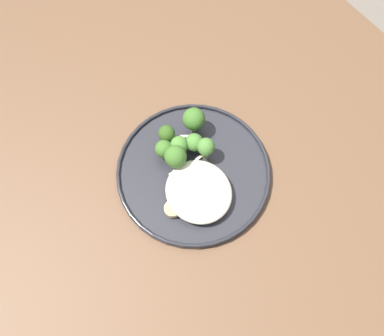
# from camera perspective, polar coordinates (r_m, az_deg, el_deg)

# --- Properties ---
(ground) EXTENTS (6.00, 6.00, 0.00)m
(ground) POSITION_cam_1_polar(r_m,az_deg,el_deg) (1.53, 1.26, -10.46)
(ground) COLOR #665B51
(wooden_dining_table) EXTENTS (1.40, 1.00, 0.74)m
(wooden_dining_table) POSITION_cam_1_polar(r_m,az_deg,el_deg) (0.90, 2.11, -1.34)
(wooden_dining_table) COLOR brown
(wooden_dining_table) RESTS_ON ground
(dinner_plate) EXTENTS (0.29, 0.29, 0.02)m
(dinner_plate) POSITION_cam_1_polar(r_m,az_deg,el_deg) (0.81, -0.00, -0.32)
(dinner_plate) COLOR #232328
(dinner_plate) RESTS_ON wooden_dining_table
(noodle_bed) EXTENTS (0.13, 0.12, 0.03)m
(noodle_bed) POSITION_cam_1_polar(r_m,az_deg,el_deg) (0.78, 0.89, -3.13)
(noodle_bed) COLOR beige
(noodle_bed) RESTS_ON dinner_plate
(seared_scallop_front_small) EXTENTS (0.04, 0.04, 0.02)m
(seared_scallop_front_small) POSITION_cam_1_polar(r_m,az_deg,el_deg) (0.78, 0.70, -3.43)
(seared_scallop_front_small) COLOR beige
(seared_scallop_front_small) RESTS_ON dinner_plate
(seared_scallop_tilted_round) EXTENTS (0.03, 0.03, 0.01)m
(seared_scallop_tilted_round) POSITION_cam_1_polar(r_m,az_deg,el_deg) (0.79, 0.62, -1.41)
(seared_scallop_tilted_round) COLOR #E5C689
(seared_scallop_tilted_round) RESTS_ON dinner_plate
(seared_scallop_tiny_bay) EXTENTS (0.03, 0.03, 0.02)m
(seared_scallop_tiny_bay) POSITION_cam_1_polar(r_m,az_deg,el_deg) (0.78, 3.50, -4.85)
(seared_scallop_tiny_bay) COLOR #E5C689
(seared_scallop_tiny_bay) RESTS_ON dinner_plate
(seared_scallop_large_seared) EXTENTS (0.03, 0.03, 0.01)m
(seared_scallop_large_seared) POSITION_cam_1_polar(r_m,az_deg,el_deg) (0.77, -2.58, -5.42)
(seared_scallop_large_seared) COLOR #E5C689
(seared_scallop_large_seared) RESTS_ON dinner_plate
(seared_scallop_on_noodles) EXTENTS (0.03, 0.03, 0.01)m
(seared_scallop_on_noodles) POSITION_cam_1_polar(r_m,az_deg,el_deg) (0.78, -1.20, -4.26)
(seared_scallop_on_noodles) COLOR #DBB77A
(seared_scallop_on_noodles) RESTS_ON dinner_plate
(broccoli_floret_small_sprig) EXTENTS (0.03, 0.03, 0.05)m
(broccoli_floret_small_sprig) POSITION_cam_1_polar(r_m,az_deg,el_deg) (0.80, 0.31, 3.39)
(broccoli_floret_small_sprig) COLOR #7A994C
(broccoli_floret_small_sprig) RESTS_ON dinner_plate
(broccoli_floret_front_edge) EXTENTS (0.04, 0.04, 0.06)m
(broccoli_floret_front_edge) POSITION_cam_1_polar(r_m,az_deg,el_deg) (0.78, -2.20, 1.50)
(broccoli_floret_front_edge) COLOR #89A356
(broccoli_floret_front_edge) RESTS_ON dinner_plate
(broccoli_floret_near_rim) EXTENTS (0.03, 0.03, 0.05)m
(broccoli_floret_near_rim) POSITION_cam_1_polar(r_m,az_deg,el_deg) (0.81, -3.37, 4.47)
(broccoli_floret_near_rim) COLOR #89A356
(broccoli_floret_near_rim) RESTS_ON dinner_plate
(broccoli_floret_beside_noodles) EXTENTS (0.03, 0.03, 0.06)m
(broccoli_floret_beside_noodles) POSITION_cam_1_polar(r_m,az_deg,el_deg) (0.79, 2.01, 2.86)
(broccoli_floret_beside_noodles) COLOR #89A356
(broccoli_floret_beside_noodles) RESTS_ON dinner_plate
(broccoli_floret_split_head) EXTENTS (0.03, 0.03, 0.05)m
(broccoli_floret_split_head) POSITION_cam_1_polar(r_m,az_deg,el_deg) (0.80, -3.72, 2.49)
(broccoli_floret_split_head) COLOR #7A994C
(broccoli_floret_split_head) RESTS_ON dinner_plate
(broccoli_floret_left_leaning) EXTENTS (0.03, 0.03, 0.05)m
(broccoli_floret_left_leaning) POSITION_cam_1_polar(r_m,az_deg,el_deg) (0.80, -1.70, 3.04)
(broccoli_floret_left_leaning) COLOR #89A356
(broccoli_floret_left_leaning) RESTS_ON dinner_plate
(broccoli_floret_right_tilted) EXTENTS (0.04, 0.04, 0.06)m
(broccoli_floret_right_tilted) POSITION_cam_1_polar(r_m,az_deg,el_deg) (0.81, 0.24, 6.49)
(broccoli_floret_right_tilted) COLOR #89A356
(broccoli_floret_right_tilted) RESTS_ON dinner_plate
(onion_sliver_long_sliver) EXTENTS (0.04, 0.02, 0.00)m
(onion_sliver_long_sliver) POSITION_cam_1_polar(r_m,az_deg,el_deg) (0.83, -3.86, 3.19)
(onion_sliver_long_sliver) COLOR silver
(onion_sliver_long_sliver) RESTS_ON dinner_plate
(onion_sliver_short_strip) EXTENTS (0.01, 0.05, 0.00)m
(onion_sliver_short_strip) POSITION_cam_1_polar(r_m,az_deg,el_deg) (0.81, -1.53, -0.02)
(onion_sliver_short_strip) COLOR silver
(onion_sliver_short_strip) RESTS_ON dinner_plate
(onion_sliver_curled_piece) EXTENTS (0.03, 0.03, 0.00)m
(onion_sliver_curled_piece) POSITION_cam_1_polar(r_m,az_deg,el_deg) (0.84, -0.00, 4.39)
(onion_sliver_curled_piece) COLOR silver
(onion_sliver_curled_piece) RESTS_ON dinner_plate
(onion_sliver_pale_crescent) EXTENTS (0.01, 0.05, 0.00)m
(onion_sliver_pale_crescent) POSITION_cam_1_polar(r_m,az_deg,el_deg) (0.81, 0.09, 0.64)
(onion_sliver_pale_crescent) COLOR silver
(onion_sliver_pale_crescent) RESTS_ON dinner_plate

